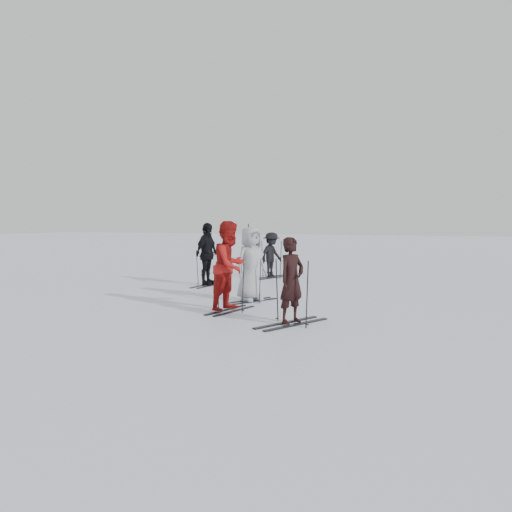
% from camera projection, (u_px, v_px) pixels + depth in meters
% --- Properties ---
extents(ground, '(120.00, 120.00, 0.00)m').
position_uv_depth(ground, '(243.00, 295.00, 13.57)').
color(ground, silver).
rests_on(ground, ground).
extents(skier_near_dark, '(0.63, 0.72, 1.67)m').
position_uv_depth(skier_near_dark, '(292.00, 282.00, 9.68)').
color(skier_near_dark, black).
rests_on(skier_near_dark, ground).
extents(skier_red, '(0.93, 1.09, 1.98)m').
position_uv_depth(skier_red, '(230.00, 267.00, 11.09)').
color(skier_red, '#9D1311').
rests_on(skier_red, ground).
extents(skier_grey, '(0.93, 1.07, 1.84)m').
position_uv_depth(skier_grey, '(251.00, 265.00, 12.43)').
color(skier_grey, '#9CA1A5').
rests_on(skier_grey, ground).
extents(skier_uphill_left, '(0.54, 1.16, 1.93)m').
position_uv_depth(skier_uphill_left, '(207.00, 255.00, 15.48)').
color(skier_uphill_left, black).
rests_on(skier_uphill_left, ground).
extents(skier_uphill_far, '(0.89, 1.16, 1.58)m').
position_uv_depth(skier_uphill_far, '(271.00, 255.00, 17.69)').
color(skier_uphill_far, black).
rests_on(skier_uphill_far, ground).
extents(skis_near_dark, '(2.03, 1.64, 1.31)m').
position_uv_depth(skis_near_dark, '(292.00, 291.00, 9.69)').
color(skis_near_dark, black).
rests_on(skis_near_dark, ground).
extents(skis_red, '(1.69, 1.11, 1.14)m').
position_uv_depth(skis_red, '(230.00, 286.00, 11.12)').
color(skis_red, black).
rests_on(skis_red, ground).
extents(skis_grey, '(1.76, 1.44, 1.13)m').
position_uv_depth(skis_grey, '(251.00, 279.00, 12.45)').
color(skis_grey, black).
rests_on(skis_grey, ground).
extents(skis_uphill_left, '(1.63, 0.93, 1.15)m').
position_uv_depth(skis_uphill_left, '(207.00, 267.00, 15.51)').
color(skis_uphill_left, black).
rests_on(skis_uphill_left, ground).
extents(skis_uphill_far, '(2.08, 1.54, 1.36)m').
position_uv_depth(skis_uphill_far, '(271.00, 259.00, 17.70)').
color(skis_uphill_far, black).
rests_on(skis_uphill_far, ground).
extents(piste_marker, '(0.05, 0.05, 1.89)m').
position_uv_depth(piste_marker, '(248.00, 245.00, 22.51)').
color(piste_marker, black).
rests_on(piste_marker, ground).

